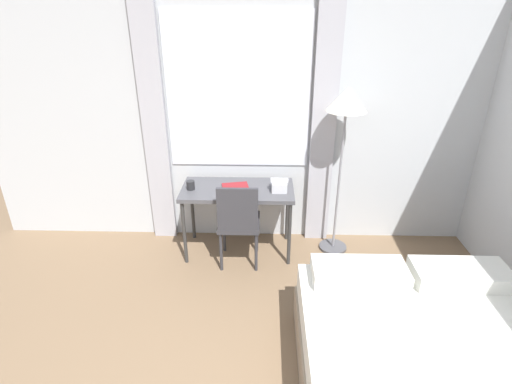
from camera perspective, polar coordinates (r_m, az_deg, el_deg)
wall_back_with_window at (r=4.08m, az=-0.64°, el=10.67°), size 5.59×0.13×2.70m
desk at (r=3.99m, az=-2.64°, el=-0.31°), size 1.11×0.55×0.73m
desk_chair at (r=3.83m, az=-2.50°, el=-3.98°), size 0.40×0.40×0.89m
standing_lamp at (r=3.83m, az=12.69°, el=10.89°), size 0.38×0.38×1.71m
telephone at (r=3.90m, az=3.35°, el=0.97°), size 0.17×0.17×0.12m
book at (r=3.97m, az=-2.99°, el=0.78°), size 0.28×0.21×0.02m
mug at (r=3.97m, az=-9.33°, el=0.97°), size 0.08×0.08×0.09m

